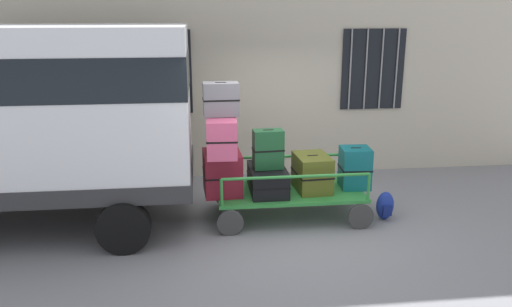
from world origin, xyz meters
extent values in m
plane|color=gray|center=(0.00, 0.00, 0.00)|extent=(40.00, 40.00, 0.00)
cube|color=#BCB29E|center=(0.00, 2.45, 2.50)|extent=(12.00, 0.30, 5.00)
cube|color=black|center=(-1.80, 2.28, 2.00)|extent=(1.20, 0.04, 1.50)
cylinder|color=gray|center=(-2.25, 2.24, 2.00)|extent=(0.03, 0.03, 1.50)
cylinder|color=gray|center=(-1.95, 2.24, 2.00)|extent=(0.03, 0.03, 1.50)
cylinder|color=gray|center=(-1.65, 2.24, 2.00)|extent=(0.03, 0.03, 1.50)
cylinder|color=gray|center=(-1.35, 2.24, 2.00)|extent=(0.03, 0.03, 1.50)
cube|color=black|center=(2.20, 2.28, 2.00)|extent=(1.20, 0.04, 1.50)
cylinder|color=gray|center=(1.75, 2.24, 2.00)|extent=(0.03, 0.03, 1.50)
cylinder|color=gray|center=(2.05, 2.24, 2.00)|extent=(0.03, 0.03, 1.50)
cylinder|color=gray|center=(2.35, 2.24, 2.00)|extent=(0.03, 0.03, 1.50)
cylinder|color=gray|center=(2.65, 2.24, 2.00)|extent=(0.03, 0.03, 1.50)
cube|color=silver|center=(-3.68, 0.26, 1.76)|extent=(4.90, 2.06, 2.23)
cube|color=black|center=(-3.68, 0.26, 2.25)|extent=(4.92, 2.08, 0.55)
cube|color=#2D2D30|center=(-3.68, 0.26, 0.77)|extent=(4.94, 2.10, 0.24)
cylinder|color=black|center=(-2.11, -0.77, 0.35)|extent=(0.70, 0.22, 0.70)
cube|color=#2D8438|center=(0.25, 0.16, 0.40)|extent=(2.20, 1.11, 0.05)
cylinder|color=#383838|center=(1.20, -0.41, 0.19)|extent=(0.38, 0.06, 0.38)
cylinder|color=#383838|center=(1.20, 0.74, 0.19)|extent=(0.38, 0.06, 0.38)
cylinder|color=#383838|center=(-0.70, -0.41, 0.19)|extent=(0.38, 0.06, 0.38)
cylinder|color=#383838|center=(-0.70, 0.74, 0.19)|extent=(0.38, 0.06, 0.38)
cylinder|color=#2D8438|center=(1.31, -0.35, 0.62)|extent=(0.04, 0.04, 0.39)
cylinder|color=#2D8438|center=(1.31, 0.68, 0.62)|extent=(0.04, 0.04, 0.39)
cylinder|color=#2D8438|center=(-0.81, -0.35, 0.62)|extent=(0.04, 0.04, 0.39)
cylinder|color=#2D8438|center=(-0.81, 0.68, 0.62)|extent=(0.04, 0.04, 0.39)
cylinder|color=#2D8438|center=(0.25, -0.35, 0.82)|extent=(2.12, 0.04, 0.04)
cylinder|color=#2D8438|center=(0.25, 0.68, 0.82)|extent=(2.12, 0.04, 0.04)
cube|color=maroon|center=(-0.77, 0.18, 0.74)|extent=(0.58, 0.68, 0.63)
cube|color=black|center=(-0.77, 0.18, 0.74)|extent=(0.59, 0.69, 0.02)
cube|color=black|center=(-0.77, 0.18, 1.06)|extent=(0.16, 0.04, 0.02)
cube|color=#CC4C72|center=(-0.77, 0.13, 1.34)|extent=(0.46, 0.94, 0.54)
cube|color=black|center=(-0.77, 0.13, 1.34)|extent=(0.47, 0.95, 0.02)
cube|color=black|center=(-0.77, 0.13, 1.60)|extent=(0.15, 0.04, 0.02)
cube|color=slate|center=(-0.77, 0.17, 1.85)|extent=(0.51, 0.31, 0.47)
cube|color=black|center=(-0.77, 0.17, 1.85)|extent=(0.52, 0.32, 0.02)
cube|color=black|center=(-0.77, 0.17, 2.08)|extent=(0.16, 0.04, 0.02)
cube|color=black|center=(-0.09, 0.16, 0.61)|extent=(0.54, 0.89, 0.37)
cube|color=black|center=(-0.09, 0.16, 0.61)|extent=(0.55, 0.90, 0.02)
cube|color=black|center=(-0.09, 0.16, 0.80)|extent=(0.16, 0.03, 0.02)
cube|color=#194C28|center=(-0.09, 0.12, 1.10)|extent=(0.46, 0.28, 0.58)
cube|color=black|center=(-0.09, 0.12, 1.10)|extent=(0.47, 0.29, 0.02)
cube|color=black|center=(-0.09, 0.12, 1.38)|extent=(0.16, 0.04, 0.02)
cube|color=#4C5119|center=(0.59, 0.15, 0.70)|extent=(0.53, 0.70, 0.54)
cube|color=black|center=(0.59, 0.15, 0.70)|extent=(0.54, 0.71, 0.02)
cube|color=black|center=(0.59, 0.15, 0.97)|extent=(0.16, 0.04, 0.02)
cube|color=#0F5960|center=(1.27, 0.19, 0.74)|extent=(0.46, 0.45, 0.63)
cube|color=black|center=(1.27, 0.19, 0.74)|extent=(0.47, 0.46, 0.02)
cube|color=black|center=(1.27, 0.19, 1.05)|extent=(0.16, 0.04, 0.02)
ellipsoid|color=navy|center=(1.67, -0.11, 0.22)|extent=(0.27, 0.19, 0.44)
cube|color=navy|center=(1.67, -0.21, 0.18)|extent=(0.14, 0.06, 0.15)
camera|label=1|loc=(-1.09, -6.94, 3.07)|focal=35.20mm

